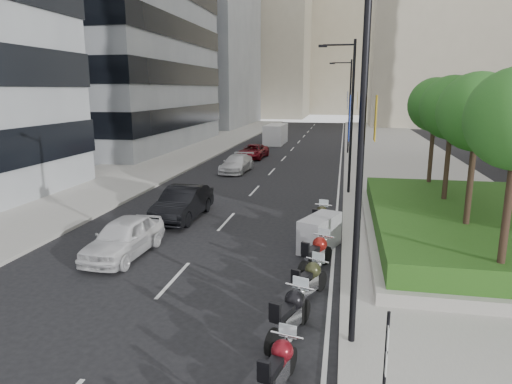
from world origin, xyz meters
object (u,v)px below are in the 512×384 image
(parking_sign, at_px, (385,366))
(motorcycle_6, at_px, (320,219))
(car_a, at_px, (124,237))
(car_d, at_px, (253,151))
(motorcycle_1, at_px, (278,368))
(car_b, at_px, (183,203))
(lamp_post_0, at_px, (354,142))
(motorcycle_4, at_px, (316,254))
(motorcycle_5, at_px, (320,233))
(car_c, at_px, (237,163))
(motorcycle_2, at_px, (290,314))
(motorcycle_3, at_px, (309,281))
(lamp_post_1, at_px, (349,110))
(lamp_post_2, at_px, (348,102))
(delivery_van, at_px, (275,135))

(parking_sign, relative_size, motorcycle_6, 1.08)
(car_a, bearing_deg, car_d, 92.65)
(motorcycle_1, bearing_deg, car_b, 41.05)
(motorcycle_6, distance_m, car_a, 8.40)
(car_a, bearing_deg, lamp_post_0, -27.64)
(motorcycle_6, bearing_deg, motorcycle_4, -166.97)
(lamp_post_0, relative_size, motorcycle_1, 4.13)
(motorcycle_5, distance_m, car_c, 18.00)
(motorcycle_2, xyz_separation_m, motorcycle_3, (0.30, 2.26, -0.04))
(motorcycle_4, height_order, car_a, car_a)
(lamp_post_0, relative_size, car_b, 1.88)
(motorcycle_2, xyz_separation_m, car_b, (-6.48, 10.01, 0.14))
(motorcycle_6, xyz_separation_m, car_c, (-7.16, 14.16, 0.04))
(motorcycle_6, height_order, car_b, car_b)
(lamp_post_1, xyz_separation_m, motorcycle_6, (-1.13, -7.83, -4.45))
(parking_sign, distance_m, car_d, 34.82)
(motorcycle_1, bearing_deg, car_c, 28.29)
(parking_sign, relative_size, car_a, 0.58)
(lamp_post_1, distance_m, parking_sign, 20.33)
(motorcycle_3, relative_size, motorcycle_6, 0.92)
(motorcycle_2, bearing_deg, parking_sign, -127.52)
(parking_sign, relative_size, car_c, 0.55)
(car_d, bearing_deg, car_c, -84.87)
(motorcycle_5, xyz_separation_m, car_a, (-7.29, -2.07, 0.05))
(lamp_post_0, height_order, lamp_post_2, same)
(lamp_post_2, height_order, motorcycle_1, lamp_post_2)
(motorcycle_3, distance_m, motorcycle_4, 2.27)
(car_d, bearing_deg, lamp_post_1, -54.26)
(lamp_post_0, distance_m, motorcycle_6, 10.25)
(lamp_post_1, relative_size, motorcycle_6, 3.90)
(motorcycle_1, height_order, car_a, car_a)
(motorcycle_2, relative_size, motorcycle_4, 1.04)
(car_c, distance_m, car_d, 7.28)
(lamp_post_0, bearing_deg, lamp_post_2, 90.00)
(car_a, bearing_deg, lamp_post_2, 76.98)
(lamp_post_0, relative_size, delivery_van, 1.66)
(lamp_post_1, xyz_separation_m, parking_sign, (0.66, -20.00, -3.61))
(lamp_post_0, distance_m, motorcycle_2, 4.63)
(parking_sign, xyz_separation_m, motorcycle_3, (-1.75, 5.35, -0.85))
(lamp_post_1, height_order, car_c, lamp_post_1)
(car_b, height_order, car_d, car_b)
(car_a, bearing_deg, car_c, 92.30)
(parking_sign, height_order, motorcycle_5, parking_sign)
(motorcycle_5, bearing_deg, lamp_post_2, 19.76)
(motorcycle_1, distance_m, car_b, 13.87)
(delivery_van, bearing_deg, lamp_post_0, -77.26)
(car_c, bearing_deg, motorcycle_3, -67.63)
(motorcycle_1, height_order, car_d, car_d)
(parking_sign, xyz_separation_m, motorcycle_6, (-1.78, 12.17, -0.84))
(motorcycle_3, relative_size, car_b, 0.44)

